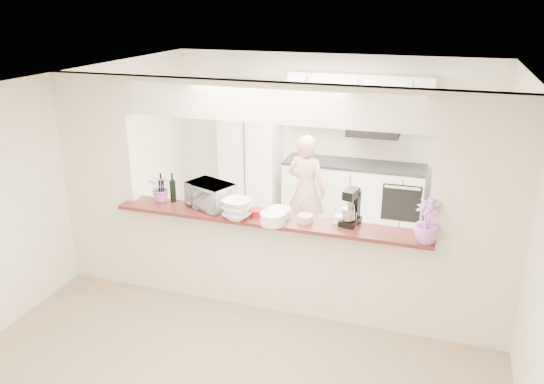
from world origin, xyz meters
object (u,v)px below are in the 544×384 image
at_px(person, 306,191).
at_px(toaster_oven, 210,195).
at_px(refrigerator, 467,180).
at_px(stand_mixer, 351,208).

bearing_deg(person, toaster_oven, 82.05).
relative_size(refrigerator, person, 1.09).
distance_m(toaster_oven, person, 1.86).
distance_m(refrigerator, toaster_oven, 3.80).
height_order(refrigerator, toaster_oven, refrigerator).
height_order(refrigerator, person, refrigerator).
distance_m(stand_mixer, person, 1.95).
xyz_separation_m(toaster_oven, person, (0.66, 1.67, -0.45)).
bearing_deg(stand_mixer, toaster_oven, -179.54).
bearing_deg(refrigerator, stand_mixer, -114.83).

